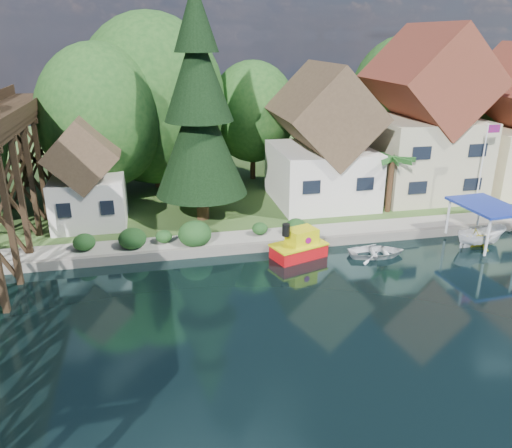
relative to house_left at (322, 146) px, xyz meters
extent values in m
plane|color=black|center=(-7.00, -16.00, -5.14)|extent=(140.00, 140.00, 0.00)
cube|color=#324F1F|center=(-7.00, 18.00, -4.89)|extent=(140.00, 52.00, 0.50)
cube|color=slate|center=(-3.00, -8.00, -4.83)|extent=(60.00, 0.40, 0.62)
cube|color=gray|center=(-1.00, -6.70, -4.61)|extent=(50.00, 2.60, 0.06)
cube|color=black|center=(-23.00, -3.20, -1.14)|extent=(4.00, 0.36, 8.00)
cube|color=black|center=(-23.00, 0.00, -1.14)|extent=(4.00, 0.36, 8.00)
cube|color=black|center=(-23.00, 3.20, -1.14)|extent=(4.00, 0.36, 8.00)
cube|color=black|center=(-23.00, 6.40, -1.14)|extent=(4.00, 0.36, 8.00)
cube|color=black|center=(-23.00, 9.60, -1.14)|extent=(4.00, 0.36, 8.00)
cube|color=silver|center=(0.00, 0.00, -2.39)|extent=(7.50, 8.00, 4.50)
cube|color=#4B3928|center=(0.00, 0.00, 2.56)|extent=(7.64, 8.64, 7.64)
cube|color=black|center=(-2.10, -4.04, -2.16)|extent=(1.35, 0.08, 1.00)
cube|color=black|center=(2.10, -4.04, -2.16)|extent=(1.35, 0.08, 1.00)
cube|color=#B9B290|center=(9.00, 0.50, -1.39)|extent=(8.50, 8.50, 6.50)
cube|color=brown|center=(9.00, 0.50, 4.92)|extent=(8.65, 9.18, 8.65)
cube|color=black|center=(6.62, -3.79, -1.06)|extent=(1.53, 0.08, 1.00)
cube|color=black|center=(11.38, -3.79, -1.06)|extent=(1.53, 0.08, 1.00)
cube|color=silver|center=(-18.00, -1.50, -2.89)|extent=(5.00, 5.00, 3.50)
cube|color=#4B3928|center=(-18.00, -1.50, 0.66)|extent=(5.09, 5.40, 5.09)
cube|color=black|center=(-19.40, -4.04, -2.71)|extent=(0.90, 0.08, 1.00)
cube|color=black|center=(-16.60, -4.04, -2.71)|extent=(0.90, 0.08, 1.00)
cylinder|color=#382314|center=(-17.00, 3.00, -2.39)|extent=(0.50, 0.50, 4.50)
ellipsoid|color=#194418|center=(-17.00, 3.00, 2.36)|extent=(4.40, 4.40, 5.06)
cylinder|color=#382314|center=(-13.00, 7.00, -2.16)|extent=(0.50, 0.50, 4.95)
ellipsoid|color=#194418|center=(-13.00, 7.00, 3.06)|extent=(5.00, 5.00, 5.75)
cylinder|color=#382314|center=(-4.00, 8.00, -2.61)|extent=(0.50, 0.50, 4.05)
ellipsoid|color=#194418|center=(-4.00, 8.00, 1.66)|extent=(4.00, 4.00, 4.60)
cylinder|color=#382314|center=(11.00, 8.00, -2.39)|extent=(0.50, 0.50, 4.50)
ellipsoid|color=#194418|center=(11.00, 8.00, 2.36)|extent=(4.60, 4.60, 5.29)
cylinder|color=#382314|center=(19.00, 4.00, -2.84)|extent=(0.50, 0.50, 3.60)
ellipsoid|color=#194418|center=(19.00, 4.00, 0.96)|extent=(3.80, 3.80, 4.37)
ellipsoid|color=#174018|center=(-15.00, -6.80, -3.87)|extent=(1.98, 1.98, 1.53)
ellipsoid|color=#174018|center=(-13.00, -6.50, -4.04)|extent=(1.54, 1.54, 1.19)
ellipsoid|color=#174018|center=(-11.00, -7.00, -3.79)|extent=(2.20, 2.20, 1.70)
ellipsoid|color=#174018|center=(-18.00, -6.60, -3.96)|extent=(1.76, 1.76, 1.36)
ellipsoid|color=#174018|center=(-6.50, -6.40, -4.04)|extent=(1.54, 1.54, 1.19)
ellipsoid|color=#174018|center=(-4.00, -6.70, -3.96)|extent=(1.76, 1.76, 1.36)
cylinder|color=#382314|center=(-9.94, -2.23, -3.13)|extent=(0.91, 0.91, 3.02)
cone|color=black|center=(-9.94, -2.23, 1.40)|extent=(6.65, 6.65, 8.06)
cone|color=black|center=(-9.94, -2.23, 5.93)|extent=(4.83, 4.83, 6.55)
cone|color=black|center=(-9.94, -2.23, 9.46)|extent=(3.02, 3.02, 4.53)
cylinder|color=#382314|center=(4.32, -3.66, -2.63)|extent=(0.40, 0.40, 4.02)
ellipsoid|color=#17471B|center=(4.32, -3.66, -0.44)|extent=(4.29, 4.29, 0.91)
cylinder|color=white|center=(10.61, -5.55, -1.17)|extent=(0.10, 0.10, 6.93)
cube|color=red|center=(11.15, -5.54, 1.89)|extent=(0.99, 0.07, 0.59)
cube|color=red|center=(-4.61, -9.38, -4.75)|extent=(3.75, 2.76, 0.90)
cube|color=#D9D40B|center=(-4.61, -9.38, -4.27)|extent=(3.89, 2.90, 0.11)
cube|color=#D9D40B|center=(-4.40, -9.31, -3.80)|extent=(2.12, 1.84, 1.12)
cylinder|color=black|center=(-5.57, -9.70, -3.07)|extent=(0.49, 0.49, 0.78)
cylinder|color=#920B68|center=(-4.18, -9.97, -3.80)|extent=(0.41, 0.21, 0.40)
cylinder|color=#920B68|center=(-4.61, -8.65, -3.80)|extent=(0.41, 0.21, 0.40)
cylinder|color=#920B68|center=(-3.55, -9.03, -3.80)|extent=(0.21, 0.41, 0.40)
imported|color=white|center=(0.39, -10.29, -4.76)|extent=(3.88, 2.96, 0.75)
imported|color=white|center=(7.98, -10.16, -4.43)|extent=(3.78, 1.63, 1.43)
cube|color=navy|center=(7.98, -10.16, -2.28)|extent=(3.44, 4.77, 0.17)
cylinder|color=white|center=(9.13, -8.08, -3.57)|extent=(0.17, 0.17, 2.57)
cylinder|color=white|center=(6.83, -12.24, -3.57)|extent=(0.17, 0.17, 2.57)
cylinder|color=white|center=(6.57, -8.25, -3.57)|extent=(0.17, 0.17, 2.57)
imported|color=gold|center=(7.74, -10.07, -4.48)|extent=(2.58, 2.25, 1.32)
camera|label=1|loc=(-13.40, -37.48, 8.22)|focal=35.00mm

